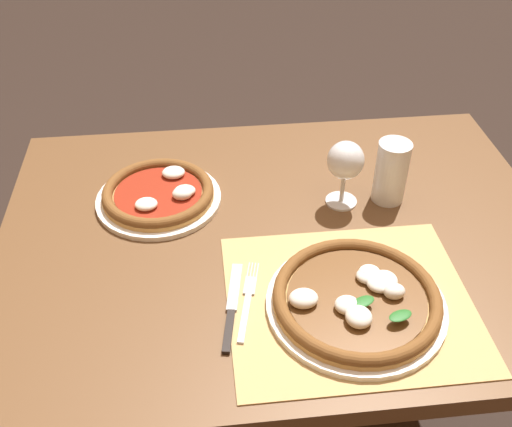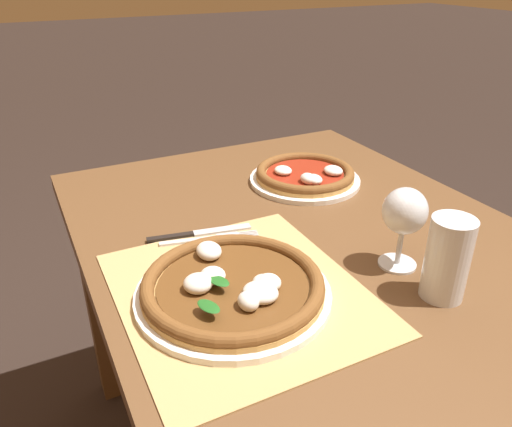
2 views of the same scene
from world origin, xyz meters
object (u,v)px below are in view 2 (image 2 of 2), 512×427
pizza_near (233,287)px  fork (210,238)px  pizza_far (305,175)px  knife (200,233)px  wine_glass (404,214)px  pint_glass (447,260)px

pizza_near → fork: size_ratio=1.65×
pizza_far → knife: (0.14, -0.34, -0.01)m
pizza_near → fork: bearing=169.4°
pizza_near → knife: pizza_near is taller
wine_glass → knife: wine_glass is taller
wine_glass → pint_glass: (0.11, 0.00, -0.04)m
pizza_near → knife: bearing=173.4°
wine_glass → fork: bearing=-130.6°
pizza_near → pint_glass: bearing=64.8°
wine_glass → pizza_far: bearing=173.2°
pizza_near → pizza_far: size_ratio=1.18×
wine_glass → fork: size_ratio=0.78×
fork → wine_glass: bearing=49.4°
pizza_near → wine_glass: size_ratio=2.12×
pizza_near → pint_glass: 0.35m
pizza_far → wine_glass: bearing=-6.8°
pizza_far → wine_glass: size_ratio=1.80×
knife → fork: bearing=19.7°
pizza_near → knife: size_ratio=1.53×
pint_glass → pizza_far: bearing=174.9°
pint_glass → knife: (-0.37, -0.29, -0.06)m
wine_glass → fork: wine_glass is taller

